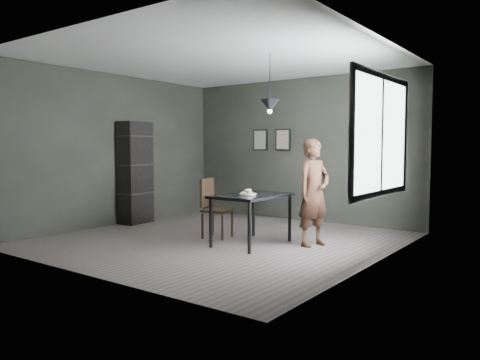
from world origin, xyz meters
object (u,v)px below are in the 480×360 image
Objects in this scene: white_plate at (248,195)px; cafe_table at (252,200)px; shelf_unit at (135,173)px; woman at (314,193)px; wood_chair at (213,204)px; pendant_lamp at (270,106)px.

cafe_table is at bearing 94.53° from white_plate.
woman is at bearing -4.76° from shelf_unit.
cafe_table is 0.62× the size of shelf_unit.
wood_chair reaches higher than white_plate.
woman reaches higher than white_plate.
cafe_table is 1.41m from pendant_lamp.
cafe_table is 2.95m from shelf_unit.
cafe_table is at bearing 137.88° from woman.
white_plate is (0.01, -0.10, 0.08)m from cafe_table.
wood_chair is (-1.61, -0.38, -0.25)m from woman.
woman is 1.42m from pendant_lamp.
woman is 3.72m from shelf_unit.
pendant_lamp is (-0.54, -0.36, 1.26)m from woman.
woman is at bearing 35.67° from white_plate.
woman is at bearing 33.53° from pendant_lamp.
pendant_lamp is (1.07, 0.02, 1.51)m from wood_chair.
white_plate is 1.33m from pendant_lamp.
cafe_table is 1.27× the size of wood_chair.
shelf_unit is at bearing 110.03° from woman.
white_plate is at bearing -85.47° from cafe_table.
shelf_unit is at bearing 161.68° from wood_chair.
white_plate is at bearing -15.09° from shelf_unit.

